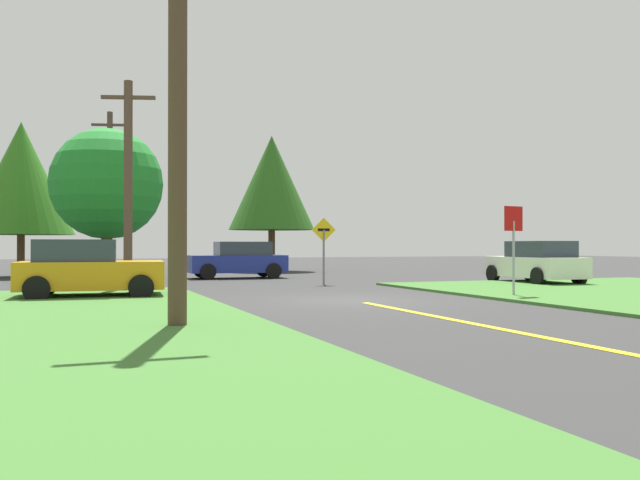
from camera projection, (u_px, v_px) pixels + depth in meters
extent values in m
plane|color=#323232|center=(350.00, 300.00, 18.08)|extent=(120.00, 120.00, 0.00)
cube|color=yellow|center=(549.00, 339.00, 10.59)|extent=(0.20, 14.00, 0.01)
cylinder|color=#9EA0A8|center=(514.00, 259.00, 18.91)|extent=(0.07, 0.07, 2.14)
cube|color=red|center=(513.00, 219.00, 18.92)|extent=(0.68, 0.17, 0.69)
cube|color=navy|center=(237.00, 264.00, 30.09)|extent=(4.28, 1.88, 0.76)
cube|color=#2D3842|center=(243.00, 248.00, 30.18)|extent=(2.36, 1.63, 0.60)
cylinder|color=black|center=(208.00, 272.00, 28.77)|extent=(0.68, 0.23, 0.68)
cylinder|color=black|center=(201.00, 270.00, 30.44)|extent=(0.68, 0.23, 0.68)
cylinder|color=black|center=(274.00, 271.00, 29.73)|extent=(0.68, 0.23, 0.68)
cylinder|color=black|center=(263.00, 269.00, 31.40)|extent=(0.68, 0.23, 0.68)
cube|color=orange|center=(91.00, 275.00, 18.72)|extent=(3.96, 2.22, 0.76)
cube|color=#2D3842|center=(76.00, 251.00, 18.61)|extent=(2.23, 1.86, 0.60)
cylinder|color=black|center=(139.00, 283.00, 20.00)|extent=(0.69, 0.27, 0.68)
cylinder|color=black|center=(141.00, 287.00, 18.16)|extent=(0.69, 0.27, 0.68)
cylinder|color=black|center=(45.00, 285.00, 19.27)|extent=(0.69, 0.27, 0.68)
cylinder|color=black|center=(37.00, 289.00, 17.44)|extent=(0.69, 0.27, 0.68)
cube|color=white|center=(534.00, 267.00, 25.80)|extent=(1.99, 4.44, 0.76)
cube|color=#2D3842|center=(540.00, 249.00, 25.44)|extent=(1.68, 2.47, 0.60)
cylinder|color=black|center=(493.00, 273.00, 26.95)|extent=(0.25, 0.69, 0.68)
cylinder|color=black|center=(530.00, 273.00, 27.48)|extent=(0.25, 0.69, 0.68)
cylinder|color=black|center=(538.00, 277.00, 24.13)|extent=(0.25, 0.69, 0.68)
cylinder|color=black|center=(579.00, 276.00, 24.65)|extent=(0.25, 0.69, 0.68)
cylinder|color=#4E3829|center=(178.00, 104.00, 11.83)|extent=(0.33, 0.33, 7.87)
cylinder|color=brown|center=(128.00, 185.00, 22.82)|extent=(0.29, 0.29, 7.02)
cube|color=brown|center=(128.00, 97.00, 22.84)|extent=(1.76, 0.62, 0.12)
cylinder|color=#4D382F|center=(110.00, 193.00, 33.80)|extent=(0.28, 0.28, 8.13)
cube|color=#4D382F|center=(110.00, 125.00, 33.83)|extent=(1.77, 0.58, 0.12)
cylinder|color=slate|center=(324.00, 257.00, 25.30)|extent=(0.08, 0.08, 2.04)
cube|color=yellow|center=(324.00, 230.00, 25.31)|extent=(0.89, 0.20, 0.91)
cube|color=black|center=(324.00, 230.00, 25.31)|extent=(0.45, 0.12, 0.10)
cylinder|color=brown|center=(272.00, 251.00, 37.76)|extent=(0.38, 0.38, 2.32)
cone|color=#2A621B|center=(272.00, 183.00, 37.79)|extent=(4.78, 4.78, 5.26)
cylinder|color=brown|center=(21.00, 256.00, 31.02)|extent=(0.34, 0.34, 1.95)
cone|color=#31741D|center=(21.00, 178.00, 31.04)|extent=(4.71, 4.71, 5.18)
cylinder|color=brown|center=(107.00, 255.00, 27.27)|extent=(0.44, 0.44, 2.16)
sphere|color=#1F7E29|center=(107.00, 184.00, 27.29)|extent=(4.47, 4.47, 4.47)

